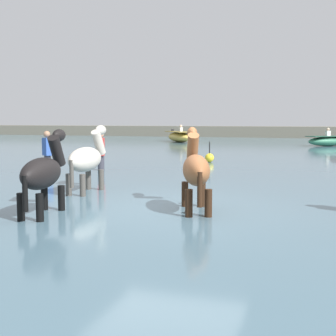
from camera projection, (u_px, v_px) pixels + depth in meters
The scene contains 11 objects.
ground_plane at pixel (169, 232), 8.13m from camera, with size 120.00×120.00×0.00m, color #756B56.
water_surface at pixel (251, 166), 17.55m from camera, with size 90.00×90.00×0.43m, color #476675.
horse_lead_chestnut at pixel (196, 172), 7.80m from camera, with size 0.87×1.67×1.83m.
horse_trailing_black at pixel (43, 176), 7.48m from camera, with size 0.65×1.67×1.80m.
horse_flank_pinto at pixel (87, 161), 9.81m from camera, with size 0.50×1.69×1.84m.
boat_far_offshore at pixel (180, 137), 32.38m from camera, with size 2.99×3.50×1.21m.
boat_mid_channel at pixel (328, 141), 27.37m from camera, with size 2.77×2.51×1.07m.
person_wading_mid at pixel (101, 156), 14.12m from camera, with size 0.29×0.37×1.63m.
person_spectator_far at pixel (47, 156), 14.19m from camera, with size 0.38×0.34×1.63m.
channel_buoy at pixel (209, 158), 16.84m from camera, with size 0.33×0.33×0.75m.
far_shoreline at pixel (291, 134), 40.45m from camera, with size 80.00×2.40×1.40m, color #706B5B.
Camera 1 is at (2.48, -7.57, 1.96)m, focal length 49.54 mm.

